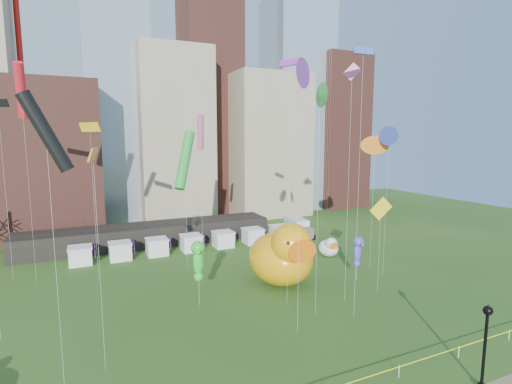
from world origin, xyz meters
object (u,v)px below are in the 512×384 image
big_duck (283,255)px  box_truck (298,227)px  seahorse_green (198,258)px  small_duck (329,247)px  lamppost (486,338)px  seahorse_purple (358,249)px

big_duck → box_truck: size_ratio=1.42×
big_duck → box_truck: big_duck is taller
big_duck → seahorse_green: bearing=-169.5°
big_duck → small_duck: size_ratio=2.46×
lamppost → box_truck: lamppost is taller
big_duck → lamppost: 21.91m
big_duck → seahorse_green: big_duck is taller
big_duck → lamppost: size_ratio=1.68×
seahorse_green → seahorse_purple: size_ratio=1.26×
lamppost → seahorse_purple: bearing=74.3°
seahorse_green → lamppost: (13.38, -20.31, -1.29)m
seahorse_green → box_truck: size_ratio=0.94×
seahorse_green → big_duck: bearing=24.6°
lamppost → seahorse_green: bearing=123.4°
seahorse_purple → big_duck: bearing=175.5°
lamppost → big_duck: bearing=98.4°
big_duck → seahorse_green: 10.35m
seahorse_green → box_truck: bearing=57.8°
seahorse_purple → box_truck: size_ratio=0.75×
small_duck → seahorse_green: seahorse_green is taller
small_duck → lamppost: 29.49m
seahorse_purple → small_duck: bearing=85.8°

